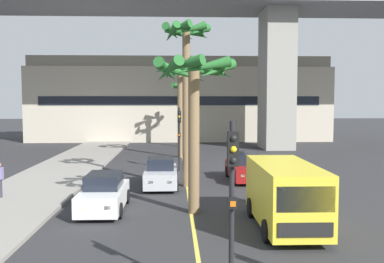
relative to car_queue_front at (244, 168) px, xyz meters
name	(u,v)px	position (x,y,z in m)	size (l,w,h in m)	color
sidewalk_left	(5,207)	(-11.41, -6.15, -0.65)	(4.80, 80.00, 0.15)	gray
lane_stripe_center	(185,175)	(-3.41, 1.85, -0.72)	(0.14, 56.00, 0.01)	#DBCC4C
bridge_overpass	(192,4)	(-2.36, 16.76, 13.10)	(61.14, 8.00, 17.55)	gray
pier_building_backdrop	(180,100)	(-3.41, 26.95, 4.04)	(34.56, 8.04, 9.64)	#BCB29E
car_queue_front	(244,168)	(0.00, 0.00, 0.00)	(1.93, 4.15, 1.56)	maroon
car_queue_second	(104,194)	(-7.07, -6.71, 0.00)	(1.85, 4.11, 1.56)	white
car_queue_third	(161,173)	(-4.83, -1.70, 0.00)	(1.87, 4.12, 1.56)	#B7BABF
delivery_van	(285,193)	(-0.09, -9.54, 0.57)	(2.20, 5.27, 2.36)	yellow
traffic_light_median_near	(232,188)	(-2.82, -15.47, 1.99)	(0.24, 0.37, 4.20)	black
traffic_light_median_far	(179,130)	(-3.77, 3.55, 1.99)	(0.24, 0.37, 4.20)	black
palm_tree_near_median	(184,95)	(-3.11, 18.42, 4.46)	(2.72, 2.74, 6.56)	brown
palm_tree_mid_median	(186,56)	(-3.43, -1.69, 6.31)	(2.67, 2.68, 8.84)	brown
palm_tree_far_median	(194,87)	(-3.28, -7.26, 4.49)	(3.50, 3.53, 6.46)	brown
palm_tree_farthest_median	(180,85)	(-3.59, 10.41, 5.24)	(3.02, 3.01, 7.44)	brown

